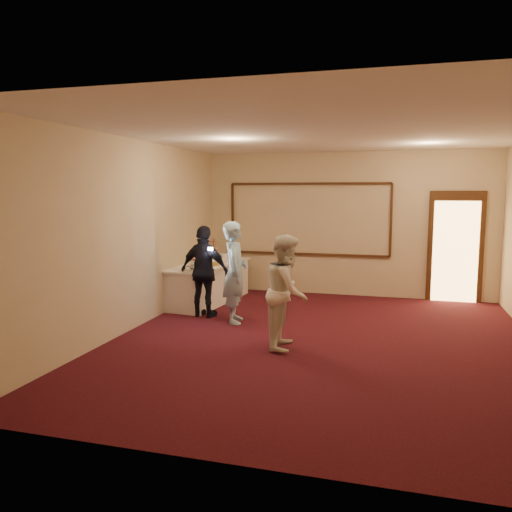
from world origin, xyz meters
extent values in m
plane|color=black|center=(0.00, 0.00, 0.00)|extent=(7.00, 7.00, 0.00)
cube|color=beige|center=(0.00, 3.50, 1.50)|extent=(6.00, 0.04, 3.00)
cube|color=beige|center=(0.00, -3.50, 1.50)|extent=(6.00, 0.04, 3.00)
cube|color=beige|center=(-3.00, 0.00, 1.50)|extent=(0.04, 7.00, 3.00)
cube|color=white|center=(0.00, 0.00, 3.00)|extent=(6.00, 7.00, 0.04)
cube|color=#32210F|center=(-0.80, 3.47, 0.85)|extent=(3.40, 0.04, 0.05)
cube|color=#32210F|center=(-0.80, 3.47, 2.35)|extent=(3.40, 0.04, 0.05)
cube|color=#32210F|center=(-2.50, 3.47, 1.60)|extent=(0.05, 0.04, 1.50)
cube|color=#32210F|center=(0.90, 3.47, 1.60)|extent=(0.05, 0.04, 1.50)
cube|color=#32210F|center=(2.15, 3.46, 1.10)|extent=(1.05, 0.06, 2.20)
cube|color=#FFBF66|center=(2.15, 3.43, 1.00)|extent=(0.85, 0.02, 2.00)
cube|color=white|center=(-2.55, 2.05, 0.37)|extent=(1.02, 2.27, 0.74)
cube|color=white|center=(-2.55, 2.05, 0.76)|extent=(1.14, 2.40, 0.03)
cube|color=silver|center=(-2.47, 1.32, 0.79)|extent=(0.46, 0.52, 0.04)
ellipsoid|color=silver|center=(-2.47, 1.32, 0.87)|extent=(0.29, 0.29, 0.13)
cube|color=silver|center=(-2.37, 1.46, 0.81)|extent=(0.07, 0.31, 0.01)
cylinder|color=#C03F48|center=(-2.74, 2.89, 0.99)|extent=(0.02, 0.02, 0.44)
cylinder|color=#C03F48|center=(-2.74, 2.89, 0.78)|extent=(0.33, 0.33, 0.01)
cylinder|color=#C03F48|center=(-2.74, 2.89, 0.95)|extent=(0.25, 0.25, 0.01)
cylinder|color=#C03F48|center=(-2.74, 2.89, 1.13)|extent=(0.18, 0.18, 0.01)
cylinder|color=white|center=(-2.53, 2.12, 0.85)|extent=(0.18, 0.18, 0.15)
cylinder|color=white|center=(-2.53, 2.12, 0.93)|extent=(0.19, 0.19, 0.01)
cylinder|color=white|center=(-2.38, 2.50, 0.85)|extent=(0.19, 0.19, 0.15)
cylinder|color=white|center=(-2.38, 2.50, 0.93)|extent=(0.20, 0.20, 0.01)
cylinder|color=white|center=(-2.37, 1.79, 0.78)|extent=(0.29, 0.29, 0.01)
cylinder|color=#8D5E24|center=(-2.37, 1.79, 0.81)|extent=(0.25, 0.25, 0.05)
imported|color=#99C8EA|center=(-1.55, 0.72, 0.85)|extent=(0.55, 0.70, 1.69)
imported|color=white|center=(-0.43, -0.37, 0.80)|extent=(0.65, 0.81, 1.59)
imported|color=black|center=(-2.18, 0.93, 0.80)|extent=(0.99, 0.56, 1.60)
cube|color=white|center=(-1.99, 0.73, 1.22)|extent=(0.08, 0.05, 0.05)
camera|label=1|loc=(0.99, -7.06, 2.17)|focal=35.00mm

